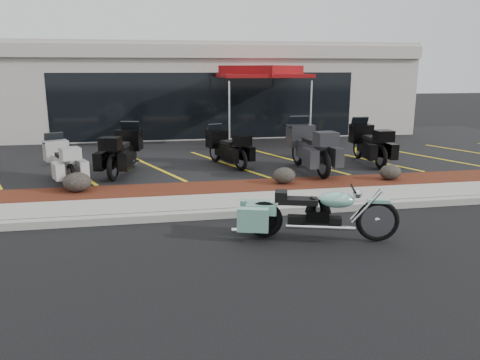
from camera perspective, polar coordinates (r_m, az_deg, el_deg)
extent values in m
plane|color=black|center=(8.87, 3.79, -6.01)|extent=(90.00, 90.00, 0.00)
cube|color=gray|center=(9.68, 2.50, -3.85)|extent=(24.00, 0.25, 0.15)
cube|color=gray|center=(10.33, 1.64, -2.72)|extent=(24.00, 1.20, 0.15)
cube|color=#3E1A0E|center=(11.47, 0.40, -1.06)|extent=(24.00, 1.20, 0.16)
cube|color=black|center=(16.69, -3.07, 3.49)|extent=(26.00, 9.60, 0.15)
cube|color=#A29D93|center=(22.72, -5.21, 10.98)|extent=(18.00, 8.00, 4.00)
cube|color=black|center=(18.80, -4.04, 8.97)|extent=(12.00, 0.06, 2.60)
cube|color=#A29D93|center=(18.72, -4.14, 15.39)|extent=(18.00, 0.30, 0.50)
ellipsoid|color=black|center=(11.46, -19.25, -0.24)|extent=(0.64, 0.54, 0.45)
ellipsoid|color=black|center=(11.67, 5.41, 0.55)|extent=(0.57, 0.47, 0.40)
ellipsoid|color=black|center=(12.63, 17.85, 0.93)|extent=(0.55, 0.46, 0.39)
cone|color=#D14206|center=(16.73, -2.91, 4.66)|extent=(0.36, 0.36, 0.51)
cylinder|color=silver|center=(16.29, -1.87, 7.78)|extent=(0.06, 0.06, 2.39)
cylinder|color=silver|center=(16.69, 8.26, 7.78)|extent=(0.06, 0.06, 2.39)
cylinder|color=silver|center=(19.19, -2.32, 8.63)|extent=(0.06, 0.06, 2.39)
cylinder|color=silver|center=(19.53, 6.35, 8.64)|extent=(0.06, 0.06, 2.39)
cube|color=maroon|center=(17.80, 2.65, 12.61)|extent=(3.41, 3.41, 0.12)
cube|color=maroon|center=(17.79, 2.66, 13.18)|extent=(3.22, 3.22, 0.36)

